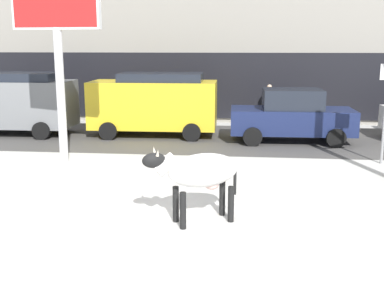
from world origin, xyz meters
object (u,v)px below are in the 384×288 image
at_px(cow_holstein, 200,171).
at_px(billboard, 56,8).
at_px(car_yellow_van, 154,103).
at_px(pedestrian_near_billboard, 269,105).
at_px(pedestrian_by_cars, 13,102).
at_px(car_navy_sedan, 292,116).
at_px(car_grey_van, 12,102).
at_px(pedestrian_far_left, 50,102).

distance_m(cow_holstein, billboard, 6.94).
height_order(car_yellow_van, pedestrian_near_billboard, car_yellow_van).
relative_size(billboard, pedestrian_by_cars, 3.21).
distance_m(cow_holstein, car_navy_sedan, 8.41).
relative_size(cow_holstein, car_grey_van, 0.40).
height_order(cow_holstein, pedestrian_far_left, pedestrian_far_left).
xyz_separation_m(billboard, pedestrian_far_left, (-3.23, 6.97, -3.43)).
bearing_deg(cow_holstein, pedestrian_near_billboard, 80.64).
bearing_deg(car_navy_sedan, cow_holstein, -107.12).
distance_m(billboard, pedestrian_near_billboard, 9.93).
distance_m(cow_holstein, car_yellow_van, 8.99).
relative_size(billboard, pedestrian_far_left, 3.21).
bearing_deg(car_navy_sedan, car_grey_van, 178.04).
relative_size(car_grey_van, pedestrian_near_billboard, 2.68).
bearing_deg(billboard, car_navy_sedan, 28.80).
distance_m(car_yellow_van, car_navy_sedan, 5.00).
distance_m(car_grey_van, pedestrian_far_left, 2.91).
xyz_separation_m(pedestrian_near_billboard, pedestrian_far_left, (-9.42, 0.00, 0.00)).
relative_size(pedestrian_by_cars, pedestrian_far_left, 1.00).
distance_m(cow_holstein, pedestrian_by_cars, 14.59).
bearing_deg(pedestrian_by_cars, billboard, -54.65).
bearing_deg(car_grey_van, pedestrian_by_cars, 116.39).
relative_size(cow_holstein, pedestrian_near_billboard, 1.08).
distance_m(billboard, car_yellow_van, 5.64).
xyz_separation_m(pedestrian_near_billboard, pedestrian_by_cars, (-11.13, 0.00, 0.00)).
bearing_deg(pedestrian_near_billboard, pedestrian_far_left, 180.00).
relative_size(cow_holstein, pedestrian_by_cars, 1.08).
xyz_separation_m(car_navy_sedan, pedestrian_by_cars, (-11.75, 3.23, -0.03)).
bearing_deg(pedestrian_by_cars, pedestrian_far_left, 0.00).
xyz_separation_m(pedestrian_by_cars, pedestrian_far_left, (1.71, 0.00, 0.00)).
xyz_separation_m(billboard, car_grey_van, (-3.52, 4.10, -3.07)).
bearing_deg(pedestrian_far_left, car_yellow_van, -27.19).
xyz_separation_m(car_yellow_van, pedestrian_by_cars, (-6.80, 2.62, -0.36)).
bearing_deg(cow_holstein, car_grey_van, 133.11).
bearing_deg(pedestrian_far_left, pedestrian_by_cars, 180.00).
relative_size(pedestrian_near_billboard, pedestrian_by_cars, 1.00).
distance_m(car_yellow_van, pedestrian_far_left, 5.74).
bearing_deg(pedestrian_near_billboard, pedestrian_by_cars, 180.00).
xyz_separation_m(cow_holstein, pedestrian_by_cars, (-9.28, 11.26, -0.12)).
xyz_separation_m(billboard, pedestrian_near_billboard, (6.19, 6.97, -3.43)).
xyz_separation_m(car_grey_van, pedestrian_near_billboard, (9.71, 2.87, -0.36)).
xyz_separation_m(billboard, pedestrian_by_cars, (-4.94, 6.97, -3.43)).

